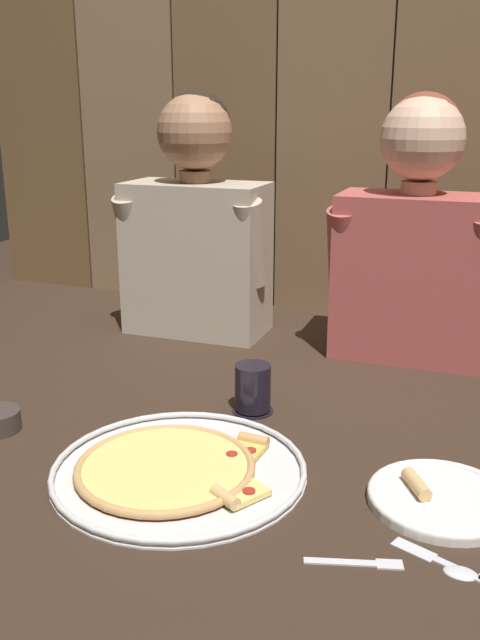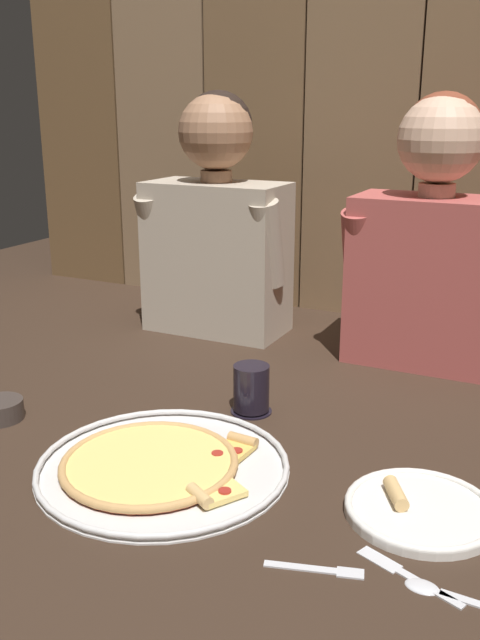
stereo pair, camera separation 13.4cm
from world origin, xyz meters
The scene contains 11 objects.
ground_plane centered at (0.00, 0.00, 0.00)m, with size 3.20×3.20×0.00m, color #332319.
pizza_tray centered at (-0.01, -0.19, 0.01)m, with size 0.42×0.42×0.03m.
dinner_plate centered at (0.41, -0.13, 0.01)m, with size 0.22×0.22×0.03m.
drinking_glass centered at (0.03, 0.08, 0.05)m, with size 0.08×0.08×0.10m.
dipping_bowl centered at (-0.39, -0.16, 0.02)m, with size 0.09×0.09×0.04m.
table_fork centered at (0.32, -0.32, 0.00)m, with size 0.13×0.05×0.01m.
table_knife centered at (0.43, -0.28, 0.00)m, with size 0.15×0.07×0.01m.
table_spoon centered at (0.47, -0.30, 0.00)m, with size 0.14×0.03×0.01m.
diner_left centered at (-0.27, 0.52, 0.29)m, with size 0.39×0.21×0.61m.
diner_right centered at (0.27, 0.52, 0.29)m, with size 0.39×0.21×0.61m.
wooden_backdrop_wall centered at (0.00, 0.83, 0.58)m, with size 2.19×0.03×1.15m.
Camera 2 is at (0.57, -1.05, 0.58)m, focal length 39.10 mm.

